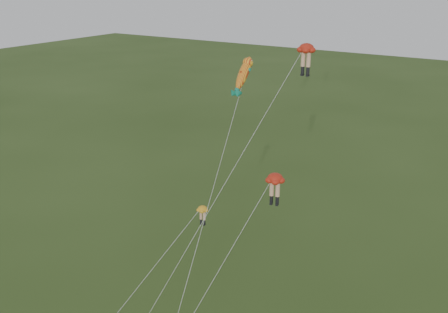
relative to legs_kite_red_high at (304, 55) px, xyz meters
The scene contains 4 objects.
legs_kite_red_high is the anchor object (origin of this frame).
legs_kite_red_mid 10.57m from the legs_kite_red_high, 80.54° to the right, with size 5.53×8.15×13.21m.
legs_kite_yellow 15.35m from the legs_kite_red_high, 133.79° to the right, with size 3.95×10.90×8.48m.
fish_kite 5.11m from the legs_kite_red_high, 163.66° to the right, with size 0.94×12.68×20.34m.
Camera 1 is at (20.45, -24.40, 26.52)m, focal length 40.00 mm.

